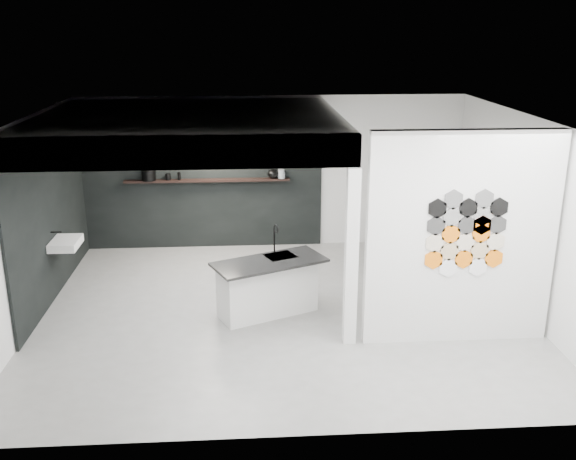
{
  "coord_description": "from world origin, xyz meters",
  "views": [
    {
      "loc": [
        -0.49,
        -8.56,
        4.02
      ],
      "look_at": [
        0.1,
        0.3,
        1.15
      ],
      "focal_mm": 40.0,
      "sensor_mm": 36.0,
      "label": 1
    }
  ],
  "objects_px": {
    "wall_basin": "(66,243)",
    "kettle": "(273,174)",
    "utensil_cup": "(168,177)",
    "stockpot": "(149,175)",
    "glass_vase": "(281,174)",
    "partition_panel": "(461,239)",
    "kitchen_island": "(268,286)",
    "bottle_dark": "(179,176)",
    "glass_bowl": "(281,175)"
  },
  "relations": [
    {
      "from": "stockpot",
      "to": "utensil_cup",
      "type": "bearing_deg",
      "value": 0.0
    },
    {
      "from": "kettle",
      "to": "utensil_cup",
      "type": "relative_size",
      "value": 1.77
    },
    {
      "from": "partition_panel",
      "to": "glass_bowl",
      "type": "height_order",
      "value": "partition_panel"
    },
    {
      "from": "wall_basin",
      "to": "kettle",
      "type": "xyz_separation_m",
      "value": [
        3.24,
        2.07,
        0.56
      ]
    },
    {
      "from": "wall_basin",
      "to": "glass_vase",
      "type": "xyz_separation_m",
      "value": [
        3.39,
        2.07,
        0.55
      ]
    },
    {
      "from": "glass_vase",
      "to": "partition_panel",
      "type": "bearing_deg",
      "value": -61.77
    },
    {
      "from": "kettle",
      "to": "utensil_cup",
      "type": "bearing_deg",
      "value": 157.99
    },
    {
      "from": "stockpot",
      "to": "glass_vase",
      "type": "height_order",
      "value": "stockpot"
    },
    {
      "from": "utensil_cup",
      "to": "glass_bowl",
      "type": "bearing_deg",
      "value": 0.0
    },
    {
      "from": "partition_panel",
      "to": "kitchen_island",
      "type": "height_order",
      "value": "partition_panel"
    },
    {
      "from": "partition_panel",
      "to": "kitchen_island",
      "type": "bearing_deg",
      "value": 158.96
    },
    {
      "from": "glass_bowl",
      "to": "stockpot",
      "type": "bearing_deg",
      "value": 180.0
    },
    {
      "from": "wall_basin",
      "to": "stockpot",
      "type": "xyz_separation_m",
      "value": [
        1.0,
        2.07,
        0.57
      ]
    },
    {
      "from": "utensil_cup",
      "to": "stockpot",
      "type": "bearing_deg",
      "value": 180.0
    },
    {
      "from": "partition_panel",
      "to": "glass_bowl",
      "type": "bearing_deg",
      "value": 118.23
    },
    {
      "from": "bottle_dark",
      "to": "utensil_cup",
      "type": "bearing_deg",
      "value": 180.0
    },
    {
      "from": "bottle_dark",
      "to": "wall_basin",
      "type": "bearing_deg",
      "value": -126.67
    },
    {
      "from": "kettle",
      "to": "bottle_dark",
      "type": "bearing_deg",
      "value": 157.99
    },
    {
      "from": "kitchen_island",
      "to": "kettle",
      "type": "xyz_separation_m",
      "value": [
        0.22,
        2.93,
        0.98
      ]
    },
    {
      "from": "glass_vase",
      "to": "utensil_cup",
      "type": "bearing_deg",
      "value": 180.0
    },
    {
      "from": "partition_panel",
      "to": "stockpot",
      "type": "relative_size",
      "value": 11.33
    },
    {
      "from": "wall_basin",
      "to": "kettle",
      "type": "bearing_deg",
      "value": 32.51
    },
    {
      "from": "kitchen_island",
      "to": "utensil_cup",
      "type": "height_order",
      "value": "utensil_cup"
    },
    {
      "from": "glass_bowl",
      "to": "bottle_dark",
      "type": "distance_m",
      "value": 1.85
    },
    {
      "from": "partition_panel",
      "to": "wall_basin",
      "type": "xyz_separation_m",
      "value": [
        -5.46,
        1.8,
        -0.55
      ]
    },
    {
      "from": "glass_vase",
      "to": "wall_basin",
      "type": "bearing_deg",
      "value": -148.65
    },
    {
      "from": "wall_basin",
      "to": "kitchen_island",
      "type": "xyz_separation_m",
      "value": [
        3.02,
        -0.86,
        -0.42
      ]
    },
    {
      "from": "kitchen_island",
      "to": "glass_vase",
      "type": "xyz_separation_m",
      "value": [
        0.37,
        2.93,
        0.97
      ]
    },
    {
      "from": "glass_vase",
      "to": "glass_bowl",
      "type": "bearing_deg",
      "value": 0.0
    },
    {
      "from": "stockpot",
      "to": "bottle_dark",
      "type": "bearing_deg",
      "value": 0.0
    },
    {
      "from": "partition_panel",
      "to": "kettle",
      "type": "bearing_deg",
      "value": 119.93
    },
    {
      "from": "kettle",
      "to": "glass_vase",
      "type": "distance_m",
      "value": 0.15
    },
    {
      "from": "stockpot",
      "to": "glass_bowl",
      "type": "xyz_separation_m",
      "value": [
        2.39,
        0.0,
        -0.05
      ]
    },
    {
      "from": "stockpot",
      "to": "partition_panel",
      "type": "bearing_deg",
      "value": -40.85
    },
    {
      "from": "stockpot",
      "to": "bottle_dark",
      "type": "relative_size",
      "value": 1.75
    },
    {
      "from": "partition_panel",
      "to": "stockpot",
      "type": "distance_m",
      "value": 5.91
    },
    {
      "from": "stockpot",
      "to": "kettle",
      "type": "relative_size",
      "value": 1.22
    },
    {
      "from": "kitchen_island",
      "to": "glass_bowl",
      "type": "distance_m",
      "value": 3.1
    },
    {
      "from": "wall_basin",
      "to": "kettle",
      "type": "height_order",
      "value": "kettle"
    },
    {
      "from": "stockpot",
      "to": "bottle_dark",
      "type": "xyz_separation_m",
      "value": [
        0.54,
        0.0,
        -0.03
      ]
    },
    {
      "from": "glass_vase",
      "to": "utensil_cup",
      "type": "relative_size",
      "value": 1.4
    },
    {
      "from": "kitchen_island",
      "to": "glass_vase",
      "type": "height_order",
      "value": "glass_vase"
    },
    {
      "from": "bottle_dark",
      "to": "glass_bowl",
      "type": "bearing_deg",
      "value": 0.0
    },
    {
      "from": "kettle",
      "to": "bottle_dark",
      "type": "xyz_separation_m",
      "value": [
        -1.7,
        0.0,
        -0.02
      ]
    },
    {
      "from": "partition_panel",
      "to": "wall_basin",
      "type": "relative_size",
      "value": 4.67
    },
    {
      "from": "kettle",
      "to": "utensil_cup",
      "type": "xyz_separation_m",
      "value": [
        -1.9,
        0.0,
        -0.03
      ]
    },
    {
      "from": "kitchen_island",
      "to": "utensil_cup",
      "type": "xyz_separation_m",
      "value": [
        -1.69,
        2.93,
        0.95
      ]
    },
    {
      "from": "glass_bowl",
      "to": "utensil_cup",
      "type": "xyz_separation_m",
      "value": [
        -2.05,
        0.0,
        0.01
      ]
    },
    {
      "from": "kettle",
      "to": "wall_basin",
      "type": "bearing_deg",
      "value": -169.5
    },
    {
      "from": "kitchen_island",
      "to": "bottle_dark",
      "type": "bearing_deg",
      "value": 92.65
    }
  ]
}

